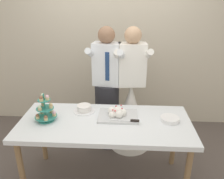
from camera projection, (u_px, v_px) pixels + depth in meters
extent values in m
plane|color=#564C47|center=(106.00, 179.00, 2.70)|extent=(8.00, 8.00, 0.00)
cube|color=beige|center=(113.00, 34.00, 3.49)|extent=(5.20, 0.10, 2.90)
cube|color=silver|center=(105.00, 123.00, 2.42)|extent=(1.80, 0.80, 0.05)
cylinder|color=olive|center=(22.00, 171.00, 2.31)|extent=(0.06, 0.06, 0.72)
cylinder|color=olive|center=(187.00, 178.00, 2.23)|extent=(0.06, 0.06, 0.72)
cylinder|color=olive|center=(43.00, 135.00, 2.90)|extent=(0.06, 0.06, 0.72)
cylinder|color=olive|center=(174.00, 139.00, 2.82)|extent=(0.06, 0.06, 0.72)
cylinder|color=teal|center=(46.00, 120.00, 2.43)|extent=(0.17, 0.17, 0.01)
cylinder|color=teal|center=(45.00, 107.00, 2.37)|extent=(0.01, 0.01, 0.31)
cylinder|color=teal|center=(46.00, 116.00, 2.41)|extent=(0.23, 0.23, 0.01)
cylinder|color=#D1B784|center=(54.00, 115.00, 2.41)|extent=(0.04, 0.04, 0.03)
sphere|color=#EAB7C6|center=(54.00, 113.00, 2.40)|extent=(0.04, 0.04, 0.04)
cylinder|color=#D1B784|center=(52.00, 111.00, 2.48)|extent=(0.04, 0.04, 0.03)
sphere|color=white|center=(51.00, 109.00, 2.47)|extent=(0.04, 0.04, 0.04)
cylinder|color=#D1B784|center=(42.00, 112.00, 2.46)|extent=(0.04, 0.04, 0.03)
sphere|color=#D6B27A|center=(41.00, 110.00, 2.45)|extent=(0.04, 0.04, 0.04)
cylinder|color=#D1B784|center=(38.00, 117.00, 2.36)|extent=(0.04, 0.04, 0.03)
sphere|color=brown|center=(37.00, 115.00, 2.35)|extent=(0.04, 0.04, 0.04)
cylinder|color=#D1B784|center=(46.00, 119.00, 2.33)|extent=(0.04, 0.04, 0.03)
sphere|color=brown|center=(46.00, 117.00, 2.32)|extent=(0.04, 0.04, 0.04)
cylinder|color=teal|center=(45.00, 108.00, 2.38)|extent=(0.18, 0.18, 0.01)
cylinder|color=#D1B784|center=(51.00, 107.00, 2.37)|extent=(0.04, 0.04, 0.03)
sphere|color=#D6B27A|center=(51.00, 105.00, 2.36)|extent=(0.04, 0.04, 0.04)
cylinder|color=#D1B784|center=(43.00, 104.00, 2.42)|extent=(0.04, 0.04, 0.03)
sphere|color=#D6B27A|center=(43.00, 102.00, 2.41)|extent=(0.04, 0.04, 0.04)
cylinder|color=#D1B784|center=(40.00, 109.00, 2.32)|extent=(0.04, 0.04, 0.03)
sphere|color=beige|center=(40.00, 107.00, 2.31)|extent=(0.04, 0.04, 0.04)
cylinder|color=teal|center=(44.00, 100.00, 2.34)|extent=(0.13, 0.13, 0.01)
cylinder|color=#D1B784|center=(47.00, 99.00, 2.33)|extent=(0.04, 0.04, 0.03)
sphere|color=#EAB7C6|center=(47.00, 96.00, 2.32)|extent=(0.04, 0.04, 0.04)
cylinder|color=#D1B784|center=(43.00, 97.00, 2.36)|extent=(0.04, 0.04, 0.03)
sphere|color=beige|center=(43.00, 95.00, 2.35)|extent=(0.04, 0.04, 0.04)
cylinder|color=#D1B784|center=(41.00, 100.00, 2.30)|extent=(0.04, 0.04, 0.03)
sphere|color=brown|center=(41.00, 98.00, 2.29)|extent=(0.04, 0.04, 0.04)
cube|color=silver|center=(118.00, 116.00, 2.48)|extent=(0.42, 0.31, 0.02)
sphere|color=white|center=(122.00, 113.00, 2.47)|extent=(0.09, 0.09, 0.09)
sphere|color=white|center=(119.00, 111.00, 2.51)|extent=(0.08, 0.08, 0.08)
sphere|color=white|center=(112.00, 110.00, 2.52)|extent=(0.08, 0.08, 0.08)
sphere|color=white|center=(112.00, 115.00, 2.44)|extent=(0.07, 0.07, 0.07)
sphere|color=white|center=(119.00, 114.00, 2.43)|extent=(0.09, 0.09, 0.09)
sphere|color=white|center=(118.00, 111.00, 2.46)|extent=(0.11, 0.11, 0.11)
sphere|color=#2D1938|center=(118.00, 108.00, 2.45)|extent=(0.02, 0.02, 0.02)
sphere|color=#2D1938|center=(118.00, 107.00, 2.49)|extent=(0.02, 0.02, 0.02)
sphere|color=#DB474C|center=(121.00, 105.00, 2.49)|extent=(0.02, 0.02, 0.02)
sphere|color=#B21923|center=(116.00, 106.00, 2.48)|extent=(0.02, 0.02, 0.02)
sphere|color=#B21923|center=(122.00, 109.00, 2.45)|extent=(0.02, 0.02, 0.02)
sphere|color=#DB474C|center=(115.00, 111.00, 2.41)|extent=(0.02, 0.02, 0.02)
sphere|color=#DB474C|center=(113.00, 110.00, 2.43)|extent=(0.02, 0.02, 0.02)
cube|color=silver|center=(120.00, 120.00, 2.37)|extent=(0.23, 0.04, 0.00)
cube|color=black|center=(135.00, 121.00, 2.35)|extent=(0.09, 0.03, 0.02)
cylinder|color=white|center=(170.00, 120.00, 2.41)|extent=(0.19, 0.19, 0.01)
cylinder|color=white|center=(170.00, 120.00, 2.41)|extent=(0.19, 0.19, 0.01)
cylinder|color=white|center=(170.00, 119.00, 2.40)|extent=(0.19, 0.19, 0.01)
cylinder|color=white|center=(170.00, 118.00, 2.40)|extent=(0.19, 0.19, 0.01)
cylinder|color=white|center=(84.00, 111.00, 2.61)|extent=(0.24, 0.24, 0.01)
cylinder|color=white|center=(84.00, 108.00, 2.60)|extent=(0.16, 0.16, 0.07)
cylinder|color=#232328|center=(107.00, 115.00, 3.18)|extent=(0.32, 0.32, 0.92)
cube|color=white|center=(107.00, 64.00, 2.90)|extent=(0.37, 0.25, 0.54)
sphere|color=#8C664C|center=(106.00, 35.00, 2.76)|extent=(0.21, 0.21, 0.21)
cylinder|color=white|center=(93.00, 55.00, 2.89)|extent=(0.15, 0.49, 0.28)
cylinder|color=white|center=(123.00, 57.00, 2.82)|extent=(0.15, 0.49, 0.28)
cube|color=navy|center=(107.00, 67.00, 2.80)|extent=(0.05, 0.02, 0.36)
cone|color=white|center=(130.00, 116.00, 3.16)|extent=(0.56, 0.56, 0.92)
cube|color=white|center=(132.00, 65.00, 2.88)|extent=(0.36, 0.23, 0.54)
sphere|color=tan|center=(133.00, 35.00, 2.74)|extent=(0.21, 0.21, 0.21)
cylinder|color=white|center=(116.00, 56.00, 2.83)|extent=(0.12, 0.49, 0.28)
cylinder|color=white|center=(147.00, 56.00, 2.84)|extent=(0.12, 0.49, 0.28)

